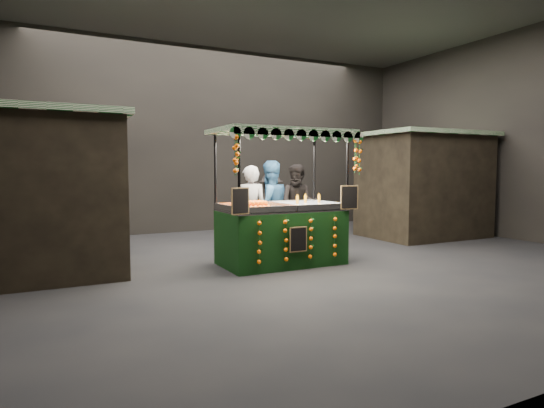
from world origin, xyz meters
name	(u,v)px	position (x,y,z in m)	size (l,w,h in m)	color
ground	(302,263)	(0.00, 0.00, 0.00)	(12.00, 12.00, 0.00)	black
market_hall	(303,72)	(0.00, 0.00, 3.38)	(12.10, 10.10, 5.05)	black
neighbour_stall_left	(25,194)	(-4.40, 1.00, 1.31)	(3.00, 2.20, 2.60)	black
neighbour_stall_right	(423,184)	(4.40, 1.50, 1.31)	(3.00, 2.20, 2.60)	black
juice_stall	(283,223)	(-0.37, 0.05, 0.74)	(2.45, 1.44, 2.38)	black
vendor_grey	(250,211)	(-0.57, 1.00, 0.88)	(0.75, 0.62, 1.76)	slate
vendor_blue	(269,207)	(-0.05, 1.22, 0.93)	(0.94, 0.76, 1.86)	navy
shopper_0	(36,211)	(-4.27, 2.01, 0.96)	(0.79, 0.62, 1.92)	black
shopper_1	(299,204)	(1.02, 1.88, 0.90)	(1.11, 1.06, 1.80)	black
shopper_2	(104,215)	(-3.07, 2.53, 0.79)	(0.99, 0.79, 1.58)	black
shopper_3	(271,205)	(0.94, 3.14, 0.79)	(1.03, 1.18, 1.59)	#2A2522
shopper_4	(49,212)	(-4.05, 3.06, 0.84)	(0.85, 0.58, 1.68)	black
shopper_5	(389,203)	(4.50, 2.87, 0.75)	(1.39, 1.19, 1.51)	#2A2622
shopper_6	(254,200)	(1.14, 4.60, 0.83)	(0.42, 0.62, 1.66)	black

